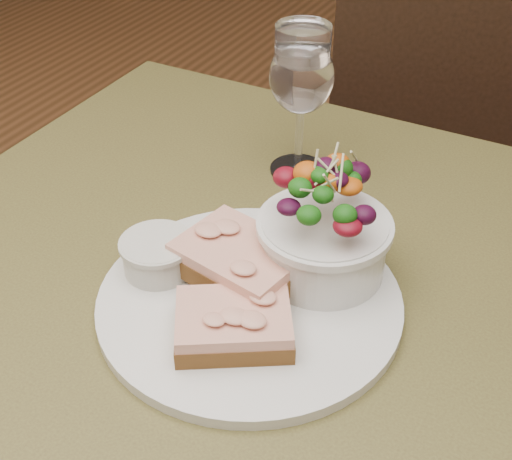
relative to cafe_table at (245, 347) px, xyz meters
The scene contains 9 objects.
cafe_table is the anchor object (origin of this frame).
chair_far 0.82m from the cafe_table, 88.44° to the left, with size 0.54×0.54×0.90m.
dinner_plate 0.11m from the cafe_table, 54.19° to the right, with size 0.30×0.30×0.01m, color silver.
sandwich_front 0.16m from the cafe_table, 67.21° to the right, with size 0.13×0.12×0.03m.
sandwich_back 0.14m from the cafe_table, 75.54° to the right, with size 0.14×0.11×0.03m.
ramekin 0.16m from the cafe_table, 152.80° to the right, with size 0.07×0.07×0.04m.
salad_bowl 0.19m from the cafe_table, 28.42° to the left, with size 0.12×0.12×0.13m.
garnish 0.13m from the cafe_table, 138.22° to the left, with size 0.05×0.04×0.02m.
wine_glass 0.31m from the cafe_table, 100.69° to the left, with size 0.08×0.08×0.18m.
Camera 1 is at (0.27, -0.48, 1.23)m, focal length 50.00 mm.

